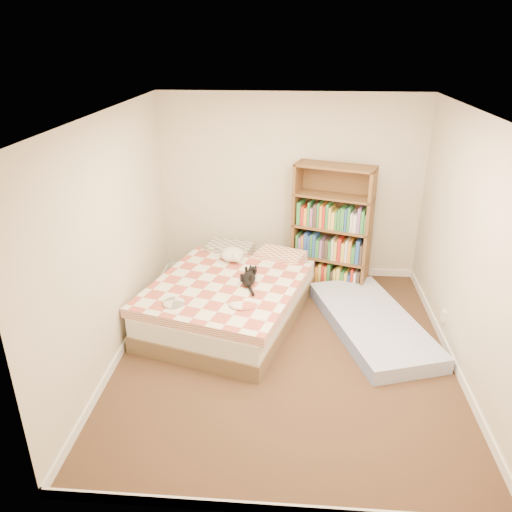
# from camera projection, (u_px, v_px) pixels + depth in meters

# --- Properties ---
(room) EXTENTS (3.51, 4.01, 2.51)m
(room) POSITION_uv_depth(u_px,v_px,m) (288.00, 251.00, 4.90)
(room) COLOR #422F1C
(room) RESTS_ON ground
(bed) EXTENTS (2.06, 2.51, 0.58)m
(bed) POSITION_uv_depth(u_px,v_px,m) (231.00, 296.00, 5.99)
(bed) COLOR brown
(bed) RESTS_ON room
(bookshelf) EXTENTS (1.11, 0.65, 1.67)m
(bookshelf) POSITION_uv_depth(u_px,v_px,m) (330.00, 244.00, 6.61)
(bookshelf) COLOR #52351C
(bookshelf) RESTS_ON room
(floor_mattress) EXTENTS (1.41, 2.10, 0.17)m
(floor_mattress) POSITION_uv_depth(u_px,v_px,m) (372.00, 323.00, 5.77)
(floor_mattress) COLOR #7889C8
(floor_mattress) RESTS_ON room
(black_cat) EXTENTS (0.22, 0.59, 0.13)m
(black_cat) POSITION_uv_depth(u_px,v_px,m) (249.00, 277.00, 5.74)
(black_cat) COLOR black
(black_cat) RESTS_ON bed
(white_dog) EXTENTS (0.36, 0.39, 0.16)m
(white_dog) POSITION_uv_depth(u_px,v_px,m) (233.00, 255.00, 6.29)
(white_dog) COLOR white
(white_dog) RESTS_ON bed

